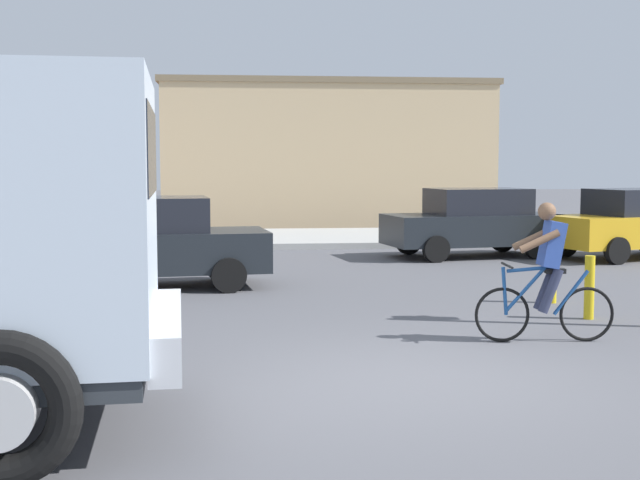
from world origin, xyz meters
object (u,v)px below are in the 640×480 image
car_red_near (635,223)px  bollard_far (552,274)px  cyclist (546,272)px  car_far_side (150,242)px  bollard_near (589,287)px  pedestrian_near_kerb (102,225)px  car_white_mid (473,222)px

car_red_near → bollard_far: car_red_near is taller
cyclist → car_far_side: size_ratio=0.41×
car_far_side → bollard_far: (6.43, -2.26, -0.37)m
bollard_near → bollard_far: bearing=90.0°
car_far_side → cyclist: bearing=-44.0°
cyclist → pedestrian_near_kerb: 11.16m
cyclist → car_red_near: 10.31m
car_far_side → bollard_far: 6.83m
car_white_mid → bollard_far: (-0.60, -6.56, -0.37)m
pedestrian_near_kerb → bollard_far: 9.96m
car_white_mid → car_far_side: same height
car_far_side → bollard_far: bearing=-19.4°
cyclist → car_far_side: 7.32m
car_red_near → car_far_side: bearing=-161.0°
bollard_near → car_white_mid: bearing=85.7°
car_white_mid → pedestrian_near_kerb: 8.45m
car_red_near → pedestrian_near_kerb: 12.10m
cyclist → car_far_side: bearing=136.0°
cyclist → car_red_near: bearing=58.2°
car_far_side → pedestrian_near_kerb: bearing=110.0°
pedestrian_near_kerb → bollard_far: bearing=-38.0°
car_red_near → bollard_near: (-4.26, -7.34, -0.37)m
car_far_side → pedestrian_near_kerb: 4.11m
car_white_mid → car_far_side: 8.25m
car_white_mid → pedestrian_near_kerb: size_ratio=2.61×
car_red_near → cyclist: bearing=-121.8°
car_red_near → bollard_far: bearing=-125.6°
cyclist → car_far_side: cyclist is taller
car_white_mid → cyclist: bearing=-100.7°
car_white_mid → pedestrian_near_kerb: (-8.44, -0.44, 0.03)m
car_white_mid → car_far_side: bearing=-148.6°
car_red_near → car_far_side: same height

